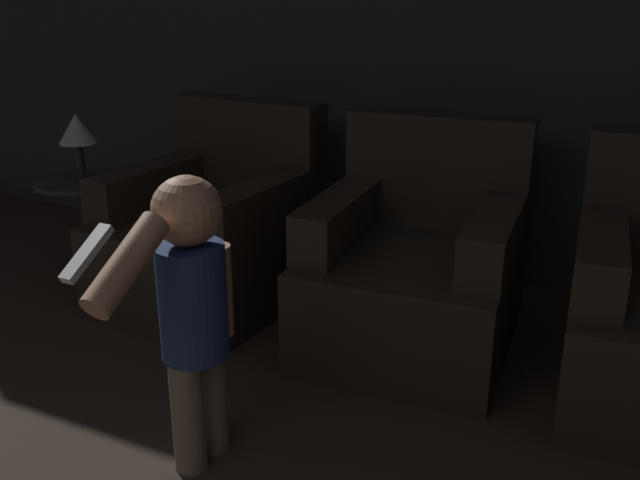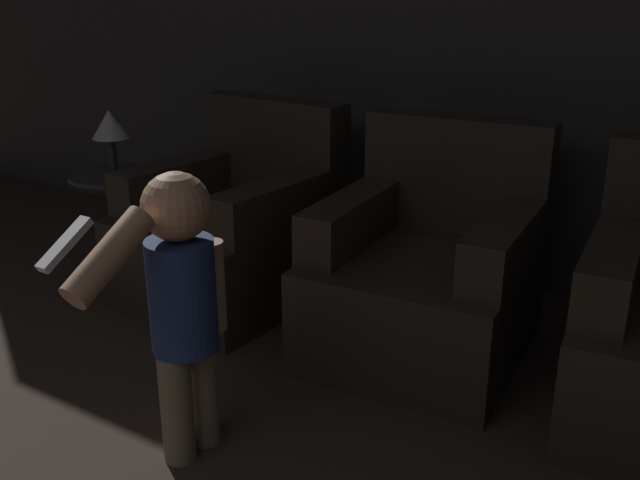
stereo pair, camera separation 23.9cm
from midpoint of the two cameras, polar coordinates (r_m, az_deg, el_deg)
name	(u,v)px [view 1 (the left image)]	position (r m, az deg, el deg)	size (l,w,h in m)	color
wall_back	(423,7)	(3.54, 6.22, 18.05)	(8.40, 0.05, 2.60)	#33302D
armchair_left	(214,234)	(3.34, -10.52, 0.41)	(0.84, 0.93, 0.90)	black
armchair_middle	(416,270)	(2.89, 5.37, -2.43)	(0.84, 0.92, 0.90)	black
person_toddler	(191,302)	(2.11, -13.51, -4.94)	(0.20, 0.62, 0.91)	brown
side_table	(85,196)	(3.73, -20.09, 3.29)	(0.45, 0.45, 0.50)	black
lamp	(77,130)	(3.66, -20.70, 8.19)	(0.18, 0.18, 0.32)	#262626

